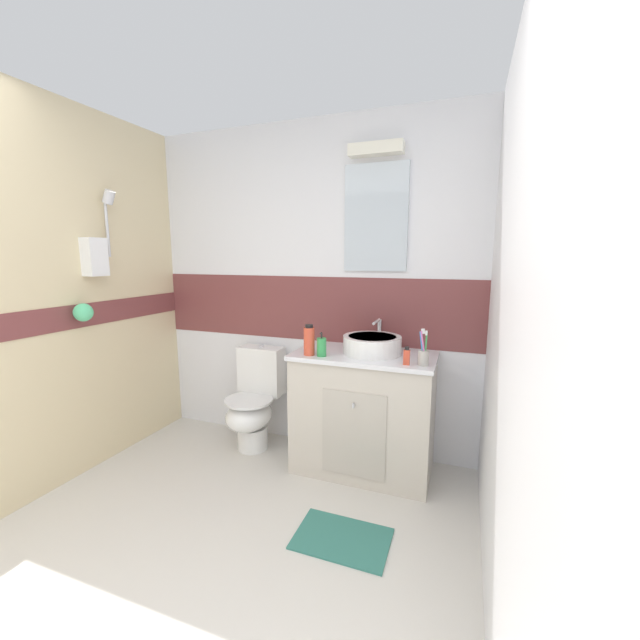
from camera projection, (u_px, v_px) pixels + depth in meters
name	position (u px, v px, depth m)	size (l,w,h in m)	color
ground_plane	(226.00, 539.00, 2.13)	(3.20, 3.48, 0.04)	beige
wall_back_tiled	(311.00, 288.00, 3.07)	(3.20, 0.20, 2.50)	white
wall_left_shower_alcove	(31.00, 298.00, 2.39)	(0.24, 3.48, 2.50)	beige
wall_right_plain	(521.00, 326.00, 1.45)	(0.10, 3.48, 2.50)	white
vanity_cabinet	(364.00, 412.00, 2.74)	(0.96, 0.54, 0.85)	beige
sink_basin	(372.00, 344.00, 2.66)	(0.40, 0.44, 0.21)	white
toilet	(254.00, 402.00, 3.08)	(0.37, 0.50, 0.80)	white
toothbrush_cup	(423.00, 355.00, 2.36)	(0.06, 0.06, 0.23)	#B2ADA3
soap_dispenser	(322.00, 347.00, 2.58)	(0.06, 0.06, 0.16)	green
mouthwash_bottle	(309.00, 341.00, 2.61)	(0.07, 0.07, 0.21)	#D84C33
perfume_flask_small	(407.00, 356.00, 2.38)	(0.04, 0.03, 0.11)	#D84C33
bath_mat	(342.00, 539.00, 2.10)	(0.50, 0.34, 0.01)	#337266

